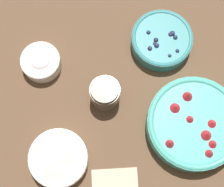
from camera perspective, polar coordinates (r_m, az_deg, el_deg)
The scene contains 7 objects.
ground_plane at distance 1.12m, azimuth 2.96°, elevation -0.70°, with size 4.00×4.00×0.00m, color brown.
bowl_strawberries at distance 1.09m, azimuth 12.34°, elevation -4.53°, with size 0.27×0.27×0.08m.
bowl_blueberries at distance 1.16m, azimuth 7.57°, elevation 8.08°, with size 0.19×0.19×0.06m.
bowl_bananas at distance 1.07m, azimuth -8.15°, elevation -9.78°, with size 0.17×0.17×0.05m.
bowl_cream at distance 1.14m, azimuth -10.78°, elevation 4.77°, with size 0.12×0.12×0.06m.
jar_chocolate at distance 1.08m, azimuth -1.08°, elevation -0.02°, with size 0.09×0.09×0.09m.
napkin at distance 1.08m, azimuth 0.47°, elevation -13.73°, with size 0.14×0.10×0.01m.
Camera 1 is at (0.09, 0.27, 1.08)m, focal length 60.00 mm.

